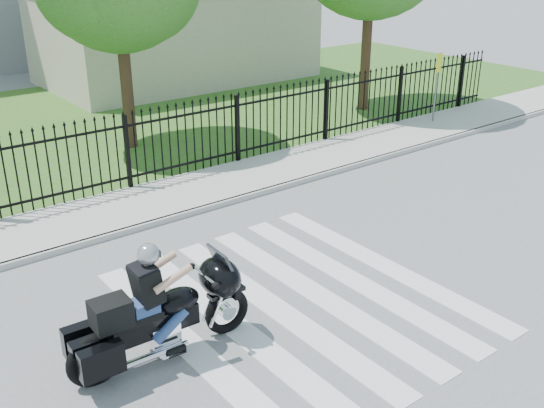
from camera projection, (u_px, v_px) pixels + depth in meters
ground at (298, 302)px, 10.26m from camera, size 120.00×120.00×0.00m
crosswalk at (298, 301)px, 10.26m from camera, size 5.00×5.50×0.01m
sidewalk at (151, 202)px, 13.88m from camera, size 40.00×2.00×0.12m
curb at (174, 217)px, 13.15m from camera, size 40.00×0.12×0.12m
grass_strip at (41, 131)px, 19.00m from camera, size 40.00×12.00×0.02m
iron_fence at (128, 154)px, 14.27m from camera, size 26.00×0.04×1.80m
building_low at (176, 35)px, 25.15m from camera, size 10.00×6.00×3.50m
motorcycle_rider at (157, 312)px, 8.63m from camera, size 2.77×0.88×1.83m
traffic_sign at (438, 73)px, 19.04m from camera, size 0.43×0.22×2.07m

